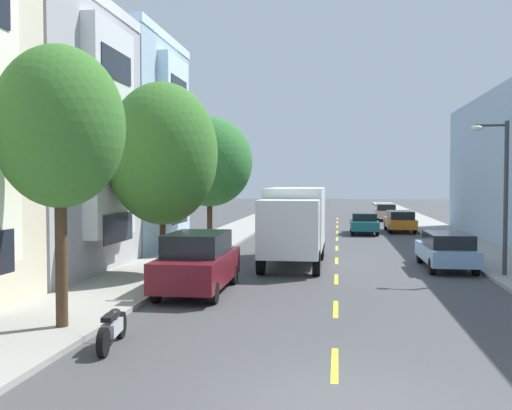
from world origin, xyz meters
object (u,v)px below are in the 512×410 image
object	(u,v)px
street_tree_nearest	(60,128)
street_tree_third	(210,162)
parked_wagon_orange	(400,221)
parked_wagon_champagne	(385,212)
street_tree_second	(162,154)
moving_teal_sedan	(364,223)
parked_motorcycle	(112,328)
parked_wagon_sky	(446,249)
parked_suv_charcoal	(297,205)
street_lamp	(501,184)
parked_suv_burgundy	(198,262)
delivery_box_truck	(295,220)
parked_wagon_black	(292,210)

from	to	relation	value
street_tree_nearest	street_tree_third	xyz separation A→B (m)	(0.00, 16.04, -0.26)
parked_wagon_orange	parked_wagon_champagne	bearing A→B (deg)	90.13
street_tree_second	parked_wagon_champagne	world-z (taller)	street_tree_second
moving_teal_sedan	parked_motorcycle	xyz separation A→B (m)	(-6.55, -28.23, -0.34)
parked_wagon_sky	parked_suv_charcoal	distance (m)	39.80
street_tree_third	parked_wagon_orange	bearing A→B (deg)	50.45
parked_wagon_sky	parked_wagon_orange	distance (m)	17.55
street_lamp	moving_teal_sedan	world-z (taller)	street_lamp
parked_wagon_sky	parked_suv_charcoal	size ratio (longest dim) A/B	0.98
parked_suv_burgundy	street_tree_second	bearing A→B (deg)	125.87
delivery_box_truck	parked_suv_burgundy	world-z (taller)	delivery_box_truck
street_tree_second	parked_wagon_sky	world-z (taller)	street_tree_second
parked_wagon_champagne	street_tree_second	bearing A→B (deg)	-107.85
parked_motorcycle	parked_suv_burgundy	bearing A→B (deg)	86.74
parked_wagon_champagne	parked_wagon_black	world-z (taller)	same
parked_wagon_champagne	street_lamp	bearing A→B (deg)	-87.18
street_lamp	parked_suv_burgundy	bearing A→B (deg)	-158.09
parked_wagon_black	street_tree_third	bearing A→B (deg)	-94.21
street_tree_third	parked_wagon_black	bearing A→B (deg)	85.79
parked_suv_burgundy	moving_teal_sedan	world-z (taller)	parked_suv_burgundy
parked_suv_charcoal	street_tree_third	bearing A→B (deg)	-93.43
delivery_box_truck	parked_wagon_champagne	size ratio (longest dim) A/B	1.63
parked_suv_charcoal	moving_teal_sedan	xyz separation A→B (m)	(6.14, -23.12, -0.24)
parked_wagon_sky	parked_wagon_champagne	bearing A→B (deg)	90.14
parked_suv_burgundy	moving_teal_sedan	bearing A→B (deg)	74.26
parked_wagon_champagne	parked_wagon_black	bearing A→B (deg)	165.94
street_lamp	parked_suv_burgundy	xyz separation A→B (m)	(-10.32, -4.15, -2.48)
street_lamp	street_tree_third	bearing A→B (deg)	151.68
street_tree_nearest	delivery_box_truck	distance (m)	13.43
parked_wagon_sky	parked_suv_burgundy	bearing A→B (deg)	-144.52
street_lamp	parked_wagon_orange	distance (m)	19.93
parked_suv_charcoal	moving_teal_sedan	bearing A→B (deg)	-75.13
street_lamp	parked_wagon_black	world-z (taller)	street_lamp
parked_wagon_champagne	parked_suv_charcoal	xyz separation A→B (m)	(-8.69, 8.97, 0.18)
parked_wagon_sky	parked_wagon_orange	xyz separation A→B (m)	(-0.05, 17.55, 0.00)
parked_suv_burgundy	moving_teal_sedan	distance (m)	22.84
delivery_box_truck	parked_wagon_sky	distance (m)	6.35
street_tree_nearest	parked_wagon_champagne	distance (m)	42.94
delivery_box_truck	parked_wagon_orange	size ratio (longest dim) A/B	1.63
street_tree_third	parked_wagon_champagne	xyz separation A→B (m)	(10.74, 25.34, -3.75)
parked_wagon_black	parked_suv_burgundy	bearing A→B (deg)	-90.03
parked_wagon_champagne	parked_wagon_sky	distance (m)	29.85
street_tree_second	parked_suv_charcoal	xyz separation A→B (m)	(2.06, 42.33, -3.60)
parked_wagon_champagne	parked_wagon_black	size ratio (longest dim) A/B	1.00
delivery_box_truck	parked_wagon_black	distance (m)	31.41
parked_motorcycle	parked_wagon_orange	bearing A→B (deg)	73.13
delivery_box_truck	parked_wagon_sky	xyz separation A→B (m)	(6.22, -0.75, -1.07)
parked_wagon_black	parked_motorcycle	distance (m)	44.57
street_tree_third	parked_wagon_sky	size ratio (longest dim) A/B	1.42
parked_suv_burgundy	parked_motorcycle	bearing A→B (deg)	-93.26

